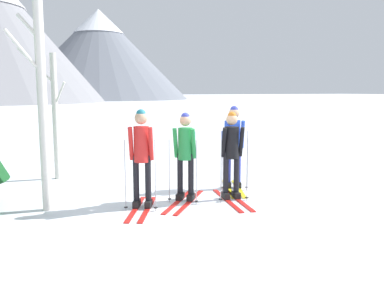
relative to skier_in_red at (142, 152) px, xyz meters
name	(u,v)px	position (x,y,z in m)	size (l,w,h in m)	color
ground_plane	(197,201)	(1.09, 0.00, -1.04)	(400.00, 400.00, 0.00)	white
skier_in_red	(142,152)	(0.00, 0.00, 0.00)	(0.98, 1.54, 1.81)	red
skier_in_green	(186,152)	(0.91, 0.12, -0.07)	(1.36, 1.55, 1.73)	red
skier_in_black	(231,150)	(1.78, -0.14, -0.06)	(0.61, 1.68, 1.74)	red
skier_in_blue	(234,142)	(2.27, 0.63, 0.00)	(0.86, 1.57, 1.81)	yellow
birch_tree_tall	(41,79)	(-1.62, 0.56, 1.30)	(0.64, 0.36, 4.63)	silver
birch_tree_slender	(55,114)	(-1.21, 3.18, 0.54)	(1.01, 0.42, 3.13)	silver
mountain_ridge_distant	(33,38)	(1.72, 83.90, 12.05)	(70.88, 61.46, 27.81)	gray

